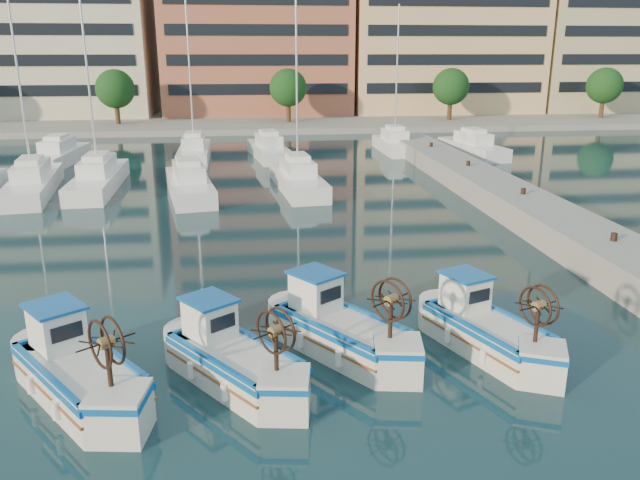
{
  "coord_description": "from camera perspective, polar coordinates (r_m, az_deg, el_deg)",
  "views": [
    {
      "loc": [
        -0.61,
        -14.98,
        8.08
      ],
      "look_at": [
        1.91,
        6.41,
        1.5
      ],
      "focal_mm": 35.0,
      "sensor_mm": 36.0,
      "label": 1
    }
  ],
  "objects": [
    {
      "name": "fishing_boat_c",
      "position": [
        17.41,
        1.81,
        -7.99
      ],
      "size": [
        3.79,
        4.31,
        2.66
      ],
      "rotation": [
        0.0,
        0.0,
        0.63
      ],
      "color": "silver",
      "rests_on": "ground"
    },
    {
      "name": "yacht_marina",
      "position": [
        43.28,
        -10.61,
        6.65
      ],
      "size": [
        37.91,
        22.3,
        11.5
      ],
      "color": "white",
      "rests_on": "ground"
    },
    {
      "name": "fishing_boat_a",
      "position": [
        16.31,
        -21.29,
        -11.02
      ],
      "size": [
        3.87,
        4.33,
        2.69
      ],
      "rotation": [
        0.0,
        0.0,
        0.64
      ],
      "color": "silver",
      "rests_on": "ground"
    },
    {
      "name": "ground",
      "position": [
        17.04,
        -3.93,
        -11.37
      ],
      "size": [
        300.0,
        300.0,
        0.0
      ],
      "primitive_type": "plane",
      "color": "#1A3C43",
      "rests_on": "ground"
    },
    {
      "name": "fishing_boat_b",
      "position": [
        16.06,
        -8.0,
        -10.55
      ],
      "size": [
        3.66,
        4.11,
        2.55
      ],
      "rotation": [
        0.0,
        0.0,
        0.64
      ],
      "color": "silver",
      "rests_on": "ground"
    },
    {
      "name": "fishing_boat_d",
      "position": [
        18.07,
        14.94,
        -7.75
      ],
      "size": [
        2.96,
        4.19,
        2.53
      ],
      "rotation": [
        0.0,
        0.0,
        0.38
      ],
      "color": "silver",
      "rests_on": "ground"
    },
    {
      "name": "waterfront",
      "position": [
        80.68,
        0.32,
        19.14
      ],
      "size": [
        180.0,
        40.0,
        25.6
      ],
      "color": "gray",
      "rests_on": "ground"
    },
    {
      "name": "quay",
      "position": [
        27.74,
        22.99,
        -0.04
      ],
      "size": [
        3.0,
        60.0,
        1.2
      ],
      "primitive_type": "cube",
      "color": "gray",
      "rests_on": "ground"
    }
  ]
}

